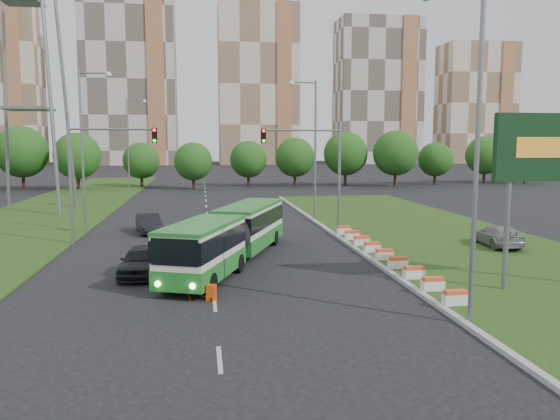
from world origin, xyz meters
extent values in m
plane|color=black|center=(0.00, 0.00, 0.00)|extent=(360.00, 360.00, 0.00)
cube|color=#214112|center=(13.00, 8.00, 0.07)|extent=(14.00, 60.00, 0.15)
cube|color=#9C9C9C|center=(6.05, 8.00, 0.09)|extent=(0.30, 60.00, 0.18)
cube|color=#214112|center=(-18.00, 25.00, 0.05)|extent=(12.00, 110.00, 0.10)
cylinder|color=gray|center=(10.00, -6.00, 2.80)|extent=(0.24, 0.24, 5.60)
cube|color=black|center=(12.25, -6.00, 6.50)|extent=(6.00, 0.35, 3.00)
cylinder|color=gray|center=(6.40, 10.00, 4.00)|extent=(0.20, 0.20, 8.00)
cylinder|color=gray|center=(3.65, 10.00, 7.60)|extent=(5.50, 0.14, 0.14)
cube|color=black|center=(0.90, 10.00, 7.20)|extent=(0.32, 0.32, 1.00)
cylinder|color=gray|center=(-12.00, 9.00, 4.00)|extent=(0.20, 0.20, 8.00)
cylinder|color=gray|center=(-9.25, 9.00, 7.60)|extent=(5.50, 0.14, 0.14)
cube|color=black|center=(-6.50, 9.00, 7.20)|extent=(0.32, 0.32, 1.00)
cube|color=beige|center=(-25.00, 150.00, 26.00)|extent=(28.00, 15.00, 52.00)
cube|color=beige|center=(15.00, 150.00, 25.00)|extent=(25.00, 15.00, 50.00)
cube|color=beige|center=(55.00, 150.00, 23.50)|extent=(27.00, 15.00, 47.00)
cube|color=beige|center=(90.00, 150.00, 20.00)|extent=(24.00, 14.00, 40.00)
cube|color=beige|center=(-2.11, -2.65, 1.63)|extent=(2.33, 6.43, 2.52)
cube|color=beige|center=(-2.11, 5.60, 1.63)|extent=(2.33, 7.83, 2.52)
cylinder|color=black|center=(-2.11, 1.13, 1.58)|extent=(2.33, 1.16, 2.33)
cube|color=#217528|center=(-2.11, -2.65, 0.79)|extent=(2.40, 6.48, 0.89)
cube|color=#217528|center=(-2.11, 5.60, 0.79)|extent=(2.40, 7.87, 0.89)
cube|color=black|center=(-2.11, -2.65, 2.05)|extent=(2.40, 6.48, 0.98)
cube|color=black|center=(-2.11, 5.60, 2.05)|extent=(2.40, 7.87, 0.98)
imported|color=black|center=(-6.57, -0.51, 0.76)|extent=(2.16, 4.61, 1.53)
imported|color=black|center=(-7.42, 13.10, 0.73)|extent=(2.47, 4.64, 1.45)
imported|color=#92969A|center=(15.24, 3.70, 0.82)|extent=(2.32, 4.79, 1.34)
imported|color=gray|center=(-4.02, -5.29, 0.92)|extent=(0.46, 0.68, 1.83)
cube|color=#E3430B|center=(-3.13, -5.44, 0.34)|extent=(0.39, 0.34, 0.67)
cylinder|color=black|center=(-3.13, -5.61, 0.08)|extent=(0.04, 0.16, 0.16)
camera|label=1|loc=(-3.46, -28.36, 6.68)|focal=35.00mm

